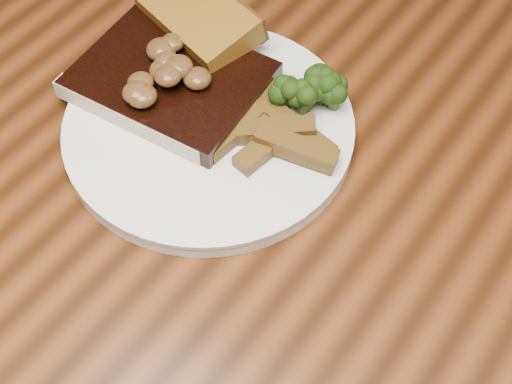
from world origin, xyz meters
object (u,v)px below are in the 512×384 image
(dining_table, at_px, (275,269))
(chair_far, at_px, (382,8))
(garlic_bread, at_px, (200,34))
(potato_wedges, at_px, (281,142))
(steak, at_px, (171,81))
(plate, at_px, (209,129))

(dining_table, bearing_deg, chair_far, 108.79)
(garlic_bread, height_order, potato_wedges, garlic_bread)
(steak, relative_size, garlic_bread, 1.39)
(plate, bearing_deg, dining_table, -19.80)
(steak, height_order, potato_wedges, same)
(plate, bearing_deg, steak, 166.59)
(dining_table, relative_size, plate, 6.06)
(dining_table, xyz_separation_m, chair_far, (-0.21, 0.61, -0.21))
(dining_table, distance_m, chair_far, 0.68)
(steak, xyz_separation_m, garlic_bread, (-0.02, 0.07, 0.00))
(dining_table, xyz_separation_m, steak, (-0.16, 0.05, 0.12))
(plate, height_order, steak, steak)
(dining_table, relative_size, chair_far, 1.93)
(dining_table, relative_size, steak, 9.65)
(dining_table, xyz_separation_m, plate, (-0.10, 0.04, 0.10))
(chair_far, distance_m, garlic_bread, 0.60)
(dining_table, bearing_deg, steak, 162.36)
(garlic_bread, relative_size, potato_wedges, 1.26)
(chair_far, relative_size, potato_wedges, 8.81)
(garlic_bread, bearing_deg, plate, -33.06)
(chair_far, height_order, garlic_bread, chair_far)
(garlic_bread, bearing_deg, dining_table, -19.30)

